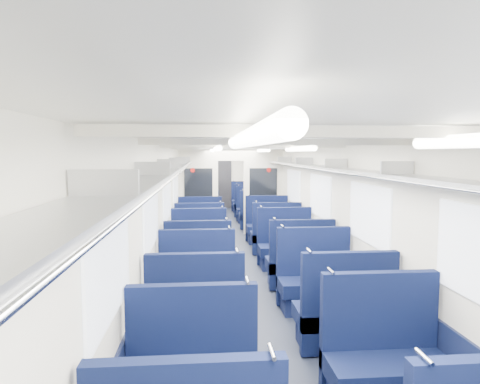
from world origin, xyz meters
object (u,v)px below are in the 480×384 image
object	(u,v)px
seat_10	(197,288)
seat_24	(201,207)
seat_19	(267,228)
seat_25	(249,206)
seat_23	(253,211)
seat_14	(199,250)
seat_20	(201,217)
seat_11	(315,284)
seat_17	(276,237)
seat_21	(258,217)
bulkhead	(231,189)
seat_16	(200,238)
seat_8	(196,320)
seat_26	(201,203)
end_door	(222,183)
seat_15	(285,249)
seat_12	(198,267)
seat_22	(201,212)
seat_27	(246,202)
seat_18	(200,230)
seat_13	(300,266)
seat_9	(344,318)
seat_7	(385,365)

from	to	relation	value
seat_10	seat_24	bearing A→B (deg)	90.00
seat_19	seat_25	bearing A→B (deg)	90.00
seat_10	seat_23	size ratio (longest dim) A/B	1.00
seat_14	seat_20	xyz separation A→B (m)	(0.00, 4.31, 0.00)
seat_23	seat_24	distance (m)	2.02
seat_23	seat_14	bearing A→B (deg)	-107.02
seat_23	seat_11	bearing A→B (deg)	-90.00
seat_17	seat_21	bearing A→B (deg)	90.00
bulkhead	seat_16	distance (m)	2.58
seat_8	seat_26	world-z (taller)	same
end_door	seat_15	world-z (taller)	end_door
seat_8	seat_23	world-z (taller)	same
seat_15	seat_23	bearing A→B (deg)	90.00
seat_16	end_door	bearing A→B (deg)	84.03
seat_16	seat_23	distance (m)	4.56
seat_14	seat_15	world-z (taller)	same
bulkhead	seat_14	size ratio (longest dim) A/B	2.37
seat_23	end_door	bearing A→B (deg)	102.69
seat_12	seat_16	xyz separation A→B (m)	(0.00, 2.39, 0.00)
seat_22	seat_27	xyz separation A→B (m)	(1.66, 2.39, 0.00)
seat_18	seat_14	bearing A→B (deg)	-90.00
seat_8	seat_23	distance (m)	8.98
seat_14	seat_16	size ratio (longest dim) A/B	1.00
seat_22	seat_23	bearing A→B (deg)	0.93
seat_14	seat_27	bearing A→B (deg)	77.97
seat_13	seat_24	distance (m)	8.01
seat_9	seat_13	bearing A→B (deg)	90.00
seat_12	seat_16	world-z (taller)	same
seat_19	seat_22	bearing A→B (deg)	118.29
seat_11	seat_12	size ratio (longest dim) A/B	1.00
seat_14	seat_26	world-z (taller)	same
seat_13	seat_22	distance (m)	6.86
seat_15	seat_17	size ratio (longest dim) A/B	1.00
seat_7	seat_12	bearing A→B (deg)	116.44
bulkhead	seat_24	size ratio (longest dim) A/B	2.37
seat_13	seat_17	xyz separation A→B (m)	(0.00, 2.37, 0.00)
seat_14	seat_9	bearing A→B (deg)	-64.49
seat_15	seat_19	world-z (taller)	same
seat_22	seat_20	bearing A→B (deg)	-90.00
seat_19	seat_10	bearing A→B (deg)	-109.89
seat_11	seat_16	xyz separation A→B (m)	(-1.66, 3.41, 0.00)
seat_11	seat_20	world-z (taller)	same
seat_26	seat_10	bearing A→B (deg)	-90.00
seat_7	seat_20	world-z (taller)	same
seat_20	seat_23	world-z (taller)	same
seat_19	seat_21	distance (m)	1.88
seat_7	seat_16	xyz separation A→B (m)	(-1.66, 5.72, 0.00)
seat_25	seat_27	size ratio (longest dim) A/B	1.00
seat_11	seat_27	xyz separation A→B (m)	(0.00, 10.03, 0.00)
seat_25	seat_23	bearing A→B (deg)	-90.00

